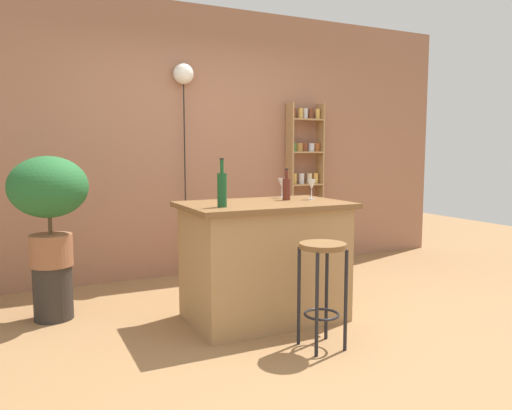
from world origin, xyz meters
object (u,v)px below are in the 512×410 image
plant_stool (53,292)px  bottle_soda_blue (222,189)px  spice_shelf (305,182)px  bar_stool (322,272)px  wine_glass_left (312,185)px  pendant_globe_light (183,77)px  bottle_olive_oil (286,188)px  wine_glass_center (282,184)px  potted_plant (49,196)px

plant_stool → bottle_soda_blue: bearing=-38.0°
spice_shelf → bottle_soda_blue: size_ratio=5.35×
spice_shelf → plant_stool: size_ratio=4.36×
bar_stool → wine_glass_left: bearing=63.1°
plant_stool → wine_glass_left: size_ratio=2.58×
bottle_soda_blue → pendant_globe_light: 1.98m
wine_glass_left → bottle_olive_oil: bearing=169.1°
spice_shelf → pendant_globe_light: pendant_globe_light is taller
spice_shelf → wine_glass_center: (-0.96, -1.21, 0.08)m
spice_shelf → bottle_soda_blue: (-1.69, -1.65, 0.09)m
potted_plant → bottle_olive_oil: 1.84m
bar_stool → spice_shelf: size_ratio=0.38×
wine_glass_left → potted_plant: bearing=161.7°
spice_shelf → potted_plant: (-2.77, -0.80, 0.01)m
spice_shelf → potted_plant: size_ratio=2.17×
bar_stool → wine_glass_center: size_ratio=4.32×
wine_glass_center → wine_glass_left: bearing=-58.7°
bottle_soda_blue → plant_stool: bearing=142.0°
plant_stool → wine_glass_center: size_ratio=2.58×
spice_shelf → wine_glass_left: size_ratio=11.24×
bar_stool → spice_shelf: bearing=61.3°
bar_stool → wine_glass_left: 0.98m
plant_stool → pendant_globe_light: (1.35, 0.84, 1.83)m
bar_stool → plant_stool: bearing=138.6°
bar_stool → wine_glass_center: (0.23, 0.98, 0.52)m
spice_shelf → plant_stool: spice_shelf is taller
spice_shelf → wine_glass_center: bearing=-128.6°
wine_glass_left → bar_stool: bearing=-116.9°
potted_plant → bottle_soda_blue: (1.08, -0.85, 0.08)m
bar_stool → spice_shelf: 2.53m
wine_glass_center → pendant_globe_light: size_ratio=0.08×
potted_plant → spice_shelf: bearing=16.2°
wine_glass_left → wine_glass_center: same height
plant_stool → wine_glass_center: (1.80, -0.41, 0.82)m
spice_shelf → potted_plant: 2.88m
bar_stool → wine_glass_left: wine_glass_left is taller
wine_glass_center → bottle_soda_blue: bearing=-148.7°
bottle_soda_blue → bottle_olive_oil: 0.70m
plant_stool → bottle_soda_blue: size_ratio=1.23×
wine_glass_left → wine_glass_center: (-0.14, 0.24, 0.00)m
wine_glass_left → pendant_globe_light: size_ratio=0.08×
plant_stool → wine_glass_center: wine_glass_center is taller
bar_stool → bottle_soda_blue: (-0.49, 0.54, 0.53)m
spice_shelf → bar_stool: bearing=-118.7°
potted_plant → wine_glass_left: (1.95, -0.64, 0.07)m
bottle_olive_oil → bar_stool: bearing=-101.8°
bar_stool → pendant_globe_light: 2.71m
bar_stool → bottle_soda_blue: 0.90m
bar_stool → wine_glass_center: bearing=76.7°
plant_stool → potted_plant: (0.00, 0.00, 0.75)m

